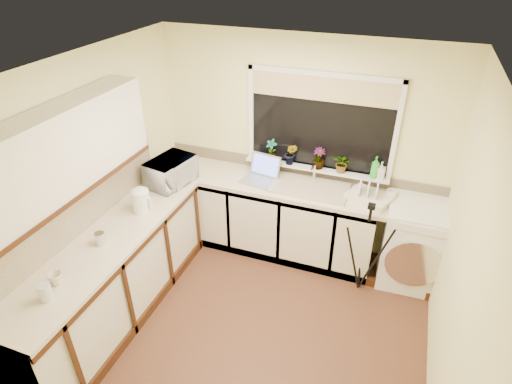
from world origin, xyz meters
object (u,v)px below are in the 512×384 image
Objects in this scene: laptop at (261,174)px; plant_c at (319,158)px; glass_jug at (45,292)px; plant_d at (342,164)px; dish_rack at (369,197)px; tripod at (364,249)px; cup_left at (56,279)px; kettle at (141,201)px; microwave at (171,172)px; soap_bottle_clear at (381,170)px; washing_machine at (415,243)px; cup_back at (391,194)px; steel_jar at (100,239)px; plant_a at (271,150)px; soap_bottle_green at (375,167)px; plant_b at (291,154)px.

plant_c reaches higher than laptop.
plant_d reaches higher than glass_jug.
dish_rack is 0.53m from tripod.
plant_d is 1.89× the size of cup_left.
kettle is (-0.89, -1.02, 0.05)m from laptop.
microwave is at bearing 88.27° from cup_left.
microwave is at bearing -157.20° from plant_c.
plant_d reaches higher than soap_bottle_clear.
tripod is (2.13, 0.64, -0.48)m from kettle.
tripod is 2.20m from microwave.
microwave reaches higher than washing_machine.
dish_rack is at bearing 47.08° from glass_jug.
cup_left is (-2.19, -1.75, 0.42)m from tripod.
soap_bottle_clear reaches higher than laptop.
plant_c is at bearing 171.93° from cup_back.
steel_jar is 1.17m from microwave.
microwave is at bearing -146.18° from plant_a.
steel_jar is at bearing -130.58° from plant_c.
kettle is at bearing 84.81° from steel_jar.
plant_a is 1.21× the size of plant_d.
soap_bottle_clear is (-0.47, 0.22, 0.68)m from washing_machine.
kettle is 1.27m from glass_jug.
plant_c reaches higher than tripod.
soap_bottle_green reaches higher than kettle.
plant_b reaches higher than plant_a.
glass_jug is at bearing -121.02° from plant_c.
dish_rack is at bearing 112.25° from tripod.
laptop is 3.51× the size of cup_back.
washing_machine is 1.80m from laptop.
plant_a is at bearing 52.52° from kettle.
soap_bottle_clear is (2.20, 1.80, 0.18)m from steel_jar.
kettle is at bearing -121.07° from laptop.
plant_b reaches higher than plant_c.
washing_machine is 3.71× the size of plant_a.
laptop is 1.37m from tripod.
dish_rack is (1.19, -0.03, -0.04)m from laptop.
dish_rack is 1.20m from plant_a.
cup_left is at bearing -144.07° from washing_machine.
glass_jug is 0.69m from steel_jar.
tripod is 9.69× the size of cup_left.
plant_a reaches higher than tripod.
steel_jar is 0.47× the size of plant_b.
kettle is at bearing -134.38° from plant_b.
plant_c reaches higher than cup_back.
plant_b reaches higher than steel_jar.
dish_rack is at bearing -11.59° from plant_a.
plant_b is at bearing -176.42° from plant_c.
laptop is at bearing 48.79° from kettle.
plant_d is (-0.34, 0.22, 0.22)m from dish_rack.
glass_jug is 0.59× the size of soap_bottle_green.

